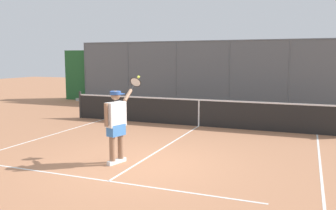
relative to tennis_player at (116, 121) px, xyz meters
name	(u,v)px	position (x,y,z in m)	size (l,w,h in m)	color
ground_plane	(137,164)	(-0.45, -0.13, -0.97)	(60.00, 60.00, 0.00)	#B27551
court_line_markings	(104,184)	(-0.45, 1.32, -0.97)	(7.79, 11.17, 0.01)	white
fence_backdrop	(232,78)	(-0.45, -10.59, 0.43)	(19.21, 1.37, 3.24)	#565B60
tennis_net	(199,112)	(-0.45, -4.99, -0.48)	(10.01, 0.09, 1.07)	#2D2D2D
tennis_player	(116,121)	(0.00, 0.00, 0.00)	(0.38, 1.40, 1.95)	silver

